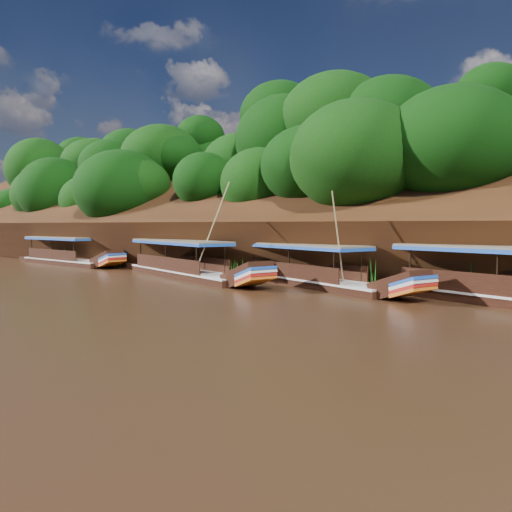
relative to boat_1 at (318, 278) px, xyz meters
The scene contains 6 objects.
ground 8.38m from the boat_1, 85.73° to the right, with size 160.00×160.00×0.00m, color black.
riverbank 14.47m from the boat_1, 87.57° to the left, with size 120.00×30.06×19.40m.
boat_1 is the anchor object (origin of this frame).
boat_2 9.29m from the boat_1, behind, with size 15.73×6.56×6.62m.
boat_3 25.56m from the boat_1, behind, with size 13.87×3.01×2.92m.
reeds 2.72m from the boat_1, 156.57° to the left, with size 49.85×2.23×2.25m.
Camera 1 is at (13.83, -16.24, 3.56)m, focal length 35.00 mm.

